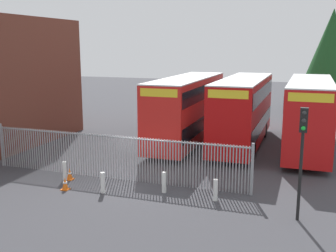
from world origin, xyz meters
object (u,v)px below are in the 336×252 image
object	(u,v)px
bollard_center_front	(103,183)
traffic_light_kerbside	(302,143)
bollard_far_right	(215,190)
double_decker_bus_behind_fence_left	(243,109)
bollard_near_left	(65,171)
double_decker_bus_behind_fence_right	(309,113)
traffic_cone_mid_forecourt	(65,184)
traffic_cone_by_gate	(70,174)
double_decker_bus_near_gate	(187,108)
bollard_near_right	(164,182)

from	to	relation	value
bollard_center_front	traffic_light_kerbside	distance (m)	8.70
bollard_far_right	traffic_light_kerbside	size ratio (longest dim) A/B	0.22
double_decker_bus_behind_fence_left	traffic_light_kerbside	size ratio (longest dim) A/B	2.51
bollard_near_left	traffic_light_kerbside	size ratio (longest dim) A/B	0.22
double_decker_bus_behind_fence_right	traffic_cone_mid_forecourt	distance (m)	15.28
traffic_light_kerbside	bollard_near_left	bearing A→B (deg)	174.67
traffic_cone_by_gate	bollard_far_right	bearing A→B (deg)	-2.61
double_decker_bus_near_gate	double_decker_bus_behind_fence_left	world-z (taller)	same
double_decker_bus_near_gate	bollard_near_right	world-z (taller)	double_decker_bus_near_gate
double_decker_bus_near_gate	bollard_far_right	distance (m)	10.55
bollard_center_front	traffic_cone_mid_forecourt	size ratio (longest dim) A/B	1.61
bollard_near_left	traffic_cone_by_gate	size ratio (longest dim) A/B	1.61
bollard_near_left	traffic_cone_mid_forecourt	xyz separation A→B (m)	(0.73, -1.09, -0.19)
double_decker_bus_behind_fence_right	bollard_center_front	size ratio (longest dim) A/B	11.38
bollard_far_right	traffic_cone_mid_forecourt	bearing A→B (deg)	-171.93
double_decker_bus_near_gate	double_decker_bus_behind_fence_left	size ratio (longest dim) A/B	1.00
bollard_center_front	bollard_near_right	xyz separation A→B (m)	(2.57, 0.94, 0.00)
bollard_near_left	traffic_light_kerbside	bearing A→B (deg)	-5.33
double_decker_bus_behind_fence_right	bollard_far_right	size ratio (longest dim) A/B	11.38
bollard_near_left	bollard_center_front	xyz separation A→B (m)	(2.56, -0.87, 0.00)
double_decker_bus_behind_fence_left	traffic_cone_by_gate	xyz separation A→B (m)	(-6.88, -9.76, -2.13)
bollard_near_left	double_decker_bus_behind_fence_left	bearing A→B (deg)	54.79
bollard_center_front	bollard_far_right	bearing A→B (deg)	8.48
double_decker_bus_behind_fence_left	double_decker_bus_behind_fence_right	size ratio (longest dim) A/B	1.00
double_decker_bus_behind_fence_left	bollard_far_right	size ratio (longest dim) A/B	11.38
bollard_near_right	bollard_far_right	distance (m)	2.40
bollard_center_front	traffic_light_kerbside	size ratio (longest dim) A/B	0.22
double_decker_bus_near_gate	double_decker_bus_behind_fence_left	distance (m)	3.67
traffic_light_kerbside	bollard_far_right	bearing A→B (deg)	165.31
double_decker_bus_behind_fence_left	traffic_cone_by_gate	bearing A→B (deg)	-125.19
traffic_cone_mid_forecourt	double_decker_bus_behind_fence_right	bearing A→B (deg)	46.82
bollard_near_right	traffic_light_kerbside	distance (m)	6.37
traffic_cone_by_gate	traffic_light_kerbside	xyz separation A→B (m)	(10.73, -1.22, 2.70)
double_decker_bus_behind_fence_left	traffic_cone_by_gate	size ratio (longest dim) A/B	18.32
bollard_near_right	traffic_cone_mid_forecourt	bearing A→B (deg)	-165.21
bollard_center_front	traffic_cone_mid_forecourt	bearing A→B (deg)	-173.07
bollard_near_right	traffic_cone_mid_forecourt	world-z (taller)	bollard_near_right
double_decker_bus_near_gate	bollard_near_right	bearing A→B (deg)	-79.58
bollard_near_right	traffic_cone_mid_forecourt	xyz separation A→B (m)	(-4.39, -1.16, -0.19)
double_decker_bus_near_gate	bollard_near_left	bearing A→B (deg)	-109.95
double_decker_bus_behind_fence_right	traffic_light_kerbside	size ratio (longest dim) A/B	2.51
traffic_cone_by_gate	double_decker_bus_behind_fence_right	bearing A→B (deg)	41.67
double_decker_bus_behind_fence_right	bollard_near_right	distance (m)	11.70
double_decker_bus_behind_fence_right	bollard_near_right	xyz separation A→B (m)	(-5.96, -9.87, -1.95)
double_decker_bus_behind_fence_left	double_decker_bus_behind_fence_right	distance (m)	4.06
traffic_cone_by_gate	traffic_light_kerbside	world-z (taller)	traffic_light_kerbside
double_decker_bus_behind_fence_left	double_decker_bus_behind_fence_right	xyz separation A→B (m)	(4.06, -0.03, 0.00)
double_decker_bus_near_gate	traffic_light_kerbside	distance (m)	12.82
bollard_far_right	bollard_near_left	bearing A→B (deg)	178.98
bollard_far_right	traffic_light_kerbside	world-z (taller)	traffic_light_kerbside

